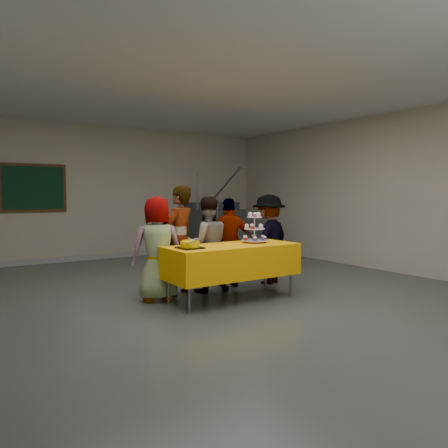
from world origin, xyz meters
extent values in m
plane|color=#4C514C|center=(0.00, 0.00, 0.00)|extent=(10.00, 10.00, 0.00)
cube|color=#B9AF95|center=(0.00, 5.00, 1.50)|extent=(8.00, 0.04, 3.00)
cube|color=#B9AF95|center=(4.00, 0.00, 1.50)|extent=(0.04, 10.00, 3.00)
cube|color=silver|center=(0.00, 0.00, 3.00)|extent=(8.00, 10.00, 0.04)
cube|color=#999999|center=(0.00, 4.98, 0.06)|extent=(7.90, 0.03, 0.12)
cylinder|color=#595960|center=(-0.60, -0.07, 0.36)|extent=(0.04, 0.04, 0.73)
cylinder|color=#595960|center=(1.08, -0.07, 0.36)|extent=(0.04, 0.04, 0.73)
cylinder|color=#595960|center=(-0.60, 0.51, 0.36)|extent=(0.04, 0.04, 0.73)
cylinder|color=#595960|center=(1.08, 0.51, 0.36)|extent=(0.04, 0.04, 0.73)
cube|color=#595960|center=(0.24, 0.22, 0.74)|extent=(1.80, 0.70, 0.02)
cube|color=#FFA505|center=(0.24, 0.22, 0.55)|extent=(1.88, 0.78, 0.44)
cylinder|color=silver|center=(0.68, 0.29, 0.78)|extent=(0.18, 0.18, 0.01)
cylinder|color=silver|center=(0.68, 0.29, 0.98)|extent=(0.02, 0.02, 0.42)
cylinder|color=silver|center=(0.68, 0.29, 0.80)|extent=(0.38, 0.38, 0.01)
cylinder|color=silver|center=(0.68, 0.29, 0.97)|extent=(0.30, 0.30, 0.01)
cylinder|color=silver|center=(0.68, 0.29, 1.14)|extent=(0.22, 0.22, 0.01)
cube|color=black|center=(-0.44, 0.20, 0.78)|extent=(0.30, 0.30, 0.02)
cylinder|color=#FFCB00|center=(-0.44, 0.20, 0.82)|extent=(0.25, 0.25, 0.07)
ellipsoid|color=#FFCB00|center=(-0.44, 0.20, 0.86)|extent=(0.25, 0.25, 0.05)
ellipsoid|color=white|center=(-0.40, 0.17, 0.88)|extent=(0.08, 0.08, 0.02)
cube|color=silver|center=(-0.46, 0.07, 0.88)|extent=(0.30, 0.16, 0.04)
imported|color=slate|center=(-0.65, 0.76, 0.72)|extent=(0.79, 0.59, 1.45)
imported|color=slate|center=(-0.23, 0.91, 0.80)|extent=(0.69, 0.59, 1.60)
imported|color=slate|center=(0.21, 0.85, 0.72)|extent=(0.83, 0.72, 1.44)
imported|color=slate|center=(0.72, 0.98, 0.71)|extent=(0.90, 0.63, 1.41)
imported|color=slate|center=(1.39, 0.83, 0.73)|extent=(1.08, 0.84, 1.47)
cube|color=#424447|center=(2.70, 2.75, 0.09)|extent=(1.30, 0.30, 0.18)
cube|color=#424447|center=(2.70, 3.05, 0.18)|extent=(1.30, 0.30, 0.36)
cube|color=#424447|center=(2.70, 3.35, 0.27)|extent=(1.30, 0.30, 0.54)
cube|color=#424447|center=(2.70, 3.65, 0.36)|extent=(1.30, 0.30, 0.72)
cube|color=#424447|center=(2.70, 3.95, 0.45)|extent=(1.30, 0.30, 0.90)
cube|color=#424447|center=(2.70, 4.25, 0.54)|extent=(1.30, 0.30, 1.08)
cube|color=#424447|center=(2.70, 4.55, 0.63)|extent=(1.30, 0.30, 1.26)
cube|color=#424447|center=(2.70, 4.85, 0.63)|extent=(1.30, 0.30, 1.26)
cylinder|color=#595960|center=(2.10, 2.70, 0.45)|extent=(0.04, 0.04, 0.90)
cylinder|color=#595960|center=(2.10, 3.50, 0.99)|extent=(0.04, 0.04, 0.90)
cylinder|color=#595960|center=(2.10, 4.40, 1.53)|extent=(0.04, 0.04, 0.90)
cylinder|color=#595960|center=(2.10, 3.55, 1.44)|extent=(0.04, 1.85, 1.20)
cube|color=#472B16|center=(-1.48, 4.97, 1.60)|extent=(1.30, 0.04, 1.00)
cube|color=#11371D|center=(-1.48, 4.94, 1.60)|extent=(1.18, 0.02, 0.88)
camera|label=1|loc=(-3.18, -4.74, 1.48)|focal=35.00mm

